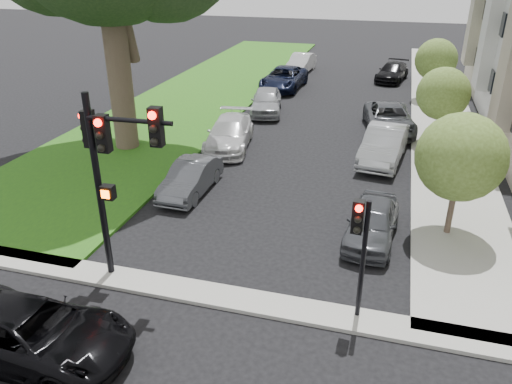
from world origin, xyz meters
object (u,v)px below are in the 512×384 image
(small_tree_c, at_px, (436,60))
(car_parked_4, at_px, (392,72))
(small_tree_a, at_px, (461,157))
(car_parked_0, at_px, (372,222))
(traffic_signal_main, at_px, (109,157))
(car_parked_6, at_px, (229,133))
(traffic_signal_secondary, at_px, (360,239))
(car_parked_1, at_px, (384,145))
(small_tree_b, at_px, (443,94))
(car_parked_9, at_px, (301,63))
(car_cross_near, at_px, (31,332))
(car_parked_2, at_px, (389,119))
(car_parked_7, at_px, (266,101))
(car_parked_8, at_px, (284,78))
(car_parked_5, at_px, (191,178))

(small_tree_c, distance_m, car_parked_4, 6.21)
(small_tree_a, xyz_separation_m, car_parked_0, (-2.53, -1.03, -2.23))
(traffic_signal_main, relative_size, car_parked_0, 1.43)
(traffic_signal_main, relative_size, car_parked_6, 1.12)
(traffic_signal_secondary, relative_size, car_parked_1, 0.72)
(traffic_signal_main, bearing_deg, small_tree_b, 57.40)
(car_parked_0, bearing_deg, car_parked_9, 110.36)
(car_cross_near, bearing_deg, traffic_signal_main, -6.21)
(car_parked_2, relative_size, car_parked_7, 1.19)
(small_tree_c, xyz_separation_m, car_parked_8, (-10.16, 0.41, -1.90))
(car_parked_6, bearing_deg, small_tree_c, 41.36)
(small_tree_c, bearing_deg, car_parked_4, 117.43)
(traffic_signal_main, distance_m, car_parked_2, 18.01)
(car_parked_5, distance_m, car_parked_8, 18.09)
(traffic_signal_main, bearing_deg, traffic_signal_secondary, -0.36)
(traffic_signal_main, relative_size, car_parked_8, 1.02)
(traffic_signal_secondary, bearing_deg, car_parked_4, 90.01)
(car_parked_0, xyz_separation_m, car_parked_8, (-7.63, 19.86, 0.10))
(traffic_signal_main, height_order, car_parked_5, traffic_signal_main)
(traffic_signal_secondary, distance_m, car_parked_1, 11.90)
(small_tree_b, height_order, car_parked_4, small_tree_b)
(car_parked_4, height_order, car_parked_6, car_parked_6)
(small_tree_b, bearing_deg, car_parked_7, 163.59)
(traffic_signal_secondary, distance_m, car_parked_9, 31.01)
(car_parked_2, bearing_deg, car_parked_8, 125.33)
(car_parked_1, bearing_deg, car_parked_9, 119.03)
(small_tree_b, distance_m, car_parked_8, 13.81)
(car_parked_1, bearing_deg, car_parked_4, 97.25)
(traffic_signal_main, relative_size, car_cross_near, 1.13)
(car_parked_4, xyz_separation_m, car_parked_6, (-7.36, -17.39, 0.06))
(traffic_signal_main, xyz_separation_m, car_parked_4, (6.85, 28.91, -3.22))
(traffic_signal_secondary, height_order, car_parked_4, traffic_signal_secondary)
(traffic_signal_main, distance_m, car_parked_0, 8.82)
(traffic_signal_main, relative_size, car_parked_4, 1.22)
(small_tree_a, bearing_deg, traffic_signal_main, -151.10)
(small_tree_a, height_order, car_parked_4, small_tree_a)
(traffic_signal_main, height_order, car_parked_7, traffic_signal_main)
(traffic_signal_main, height_order, car_parked_6, traffic_signal_main)
(car_parked_5, bearing_deg, car_parked_7, 90.48)
(car_parked_0, relative_size, car_parked_8, 0.71)
(car_parked_2, distance_m, car_parked_9, 15.74)
(car_parked_6, bearing_deg, car_parked_2, 22.78)
(small_tree_a, height_order, car_parked_8, small_tree_a)
(car_parked_5, bearing_deg, small_tree_b, 42.86)
(small_tree_b, relative_size, car_parked_5, 0.98)
(car_parked_6, bearing_deg, small_tree_b, 9.70)
(car_parked_5, height_order, car_parked_8, car_parked_8)
(small_tree_b, bearing_deg, car_parked_9, 123.68)
(small_tree_a, relative_size, car_parked_5, 1.09)
(car_parked_7, xyz_separation_m, car_parked_8, (-0.35, 6.28, 0.01))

